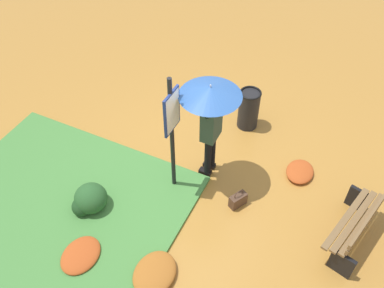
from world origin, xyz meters
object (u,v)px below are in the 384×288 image
(person_with_umbrella, at_px, (211,108))
(info_sign_post, at_px, (172,124))
(handbag, at_px, (238,200))
(trash_bin, at_px, (249,109))
(park_bench, at_px, (356,224))

(person_with_umbrella, xyz_separation_m, info_sign_post, (0.48, -0.42, -0.11))
(info_sign_post, xyz_separation_m, handbag, (-0.08, 1.14, -1.32))
(person_with_umbrella, distance_m, trash_bin, 1.89)
(info_sign_post, relative_size, handbag, 6.22)
(handbag, distance_m, trash_bin, 2.01)
(handbag, distance_m, park_bench, 1.85)
(handbag, relative_size, park_bench, 0.26)
(park_bench, distance_m, trash_bin, 2.95)
(park_bench, relative_size, trash_bin, 1.72)
(person_with_umbrella, relative_size, park_bench, 1.43)
(info_sign_post, bearing_deg, park_bench, 94.58)
(person_with_umbrella, relative_size, handbag, 5.53)
(handbag, bearing_deg, info_sign_post, -85.89)
(info_sign_post, bearing_deg, handbag, 94.11)
(info_sign_post, xyz_separation_m, trash_bin, (-1.99, 0.59, -1.03))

